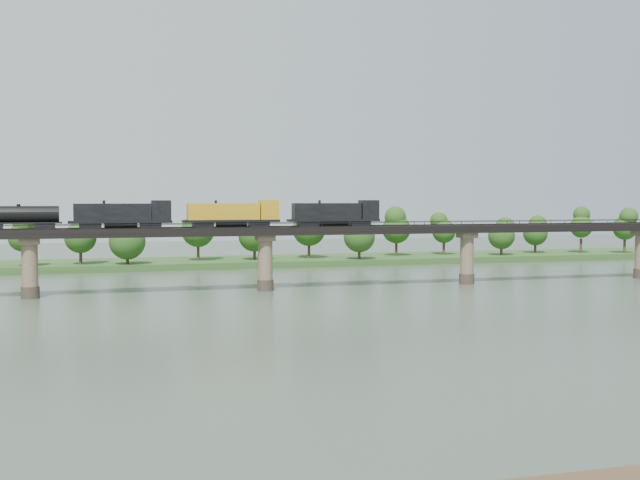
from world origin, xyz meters
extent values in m
plane|color=#384738|center=(0.00, 0.00, 0.00)|extent=(400.00, 400.00, 0.00)
cube|color=#284D1E|center=(0.00, 85.00, 0.80)|extent=(300.00, 24.00, 1.60)
cylinder|color=#473A2D|center=(-40.00, 30.00, 1.00)|extent=(3.00, 3.00, 2.00)
cylinder|color=#89725A|center=(-40.00, 30.00, 5.50)|extent=(2.60, 2.60, 9.00)
cube|color=#89725A|center=(-40.00, 30.00, 9.50)|extent=(3.20, 3.20, 1.00)
cylinder|color=#473A2D|center=(0.00, 30.00, 1.00)|extent=(3.00, 3.00, 2.00)
cylinder|color=#89725A|center=(0.00, 30.00, 5.50)|extent=(2.60, 2.60, 9.00)
cube|color=#89725A|center=(0.00, 30.00, 9.50)|extent=(3.20, 3.20, 1.00)
cylinder|color=#473A2D|center=(40.00, 30.00, 1.00)|extent=(3.00, 3.00, 2.00)
cylinder|color=#89725A|center=(40.00, 30.00, 5.50)|extent=(2.60, 2.60, 9.00)
cube|color=#89725A|center=(40.00, 30.00, 9.50)|extent=(3.20, 3.20, 1.00)
cube|color=black|center=(0.00, 30.00, 10.75)|extent=(220.00, 5.00, 1.50)
cube|color=black|center=(0.00, 29.25, 11.58)|extent=(220.00, 0.12, 0.16)
cube|color=black|center=(0.00, 30.75, 11.58)|extent=(220.00, 0.12, 0.16)
cube|color=black|center=(0.00, 27.60, 12.20)|extent=(220.00, 0.10, 0.10)
cube|color=black|center=(0.00, 32.40, 12.20)|extent=(220.00, 0.10, 0.10)
cube|color=black|center=(0.00, 27.60, 11.85)|extent=(0.08, 0.08, 0.70)
cube|color=black|center=(0.00, 32.40, 11.85)|extent=(0.08, 0.08, 0.70)
cylinder|color=#382619|center=(-44.43, 76.31, 3.35)|extent=(0.70, 0.70, 3.51)
sphere|color=#1C4313|center=(-44.43, 76.31, 8.03)|extent=(6.31, 6.31, 6.31)
sphere|color=#1C4313|center=(-44.43, 76.31, 10.96)|extent=(4.73, 4.73, 4.73)
cylinder|color=#382619|center=(-32.24, 78.84, 3.27)|extent=(0.70, 0.70, 3.34)
sphere|color=#1C4313|center=(-32.24, 78.84, 7.73)|extent=(7.18, 7.18, 7.18)
sphere|color=#1C4313|center=(-32.24, 78.84, 10.52)|extent=(5.39, 5.39, 5.39)
cylinder|color=#382619|center=(-22.01, 76.15, 3.01)|extent=(0.70, 0.70, 2.83)
sphere|color=#1C4313|center=(-22.01, 76.15, 6.78)|extent=(8.26, 8.26, 8.26)
sphere|color=#1C4313|center=(-22.01, 76.15, 9.14)|extent=(6.19, 6.19, 6.19)
cylinder|color=#382619|center=(-5.04, 82.68, 3.58)|extent=(0.70, 0.70, 3.96)
sphere|color=#1C4313|center=(-5.04, 82.68, 8.87)|extent=(8.07, 8.07, 8.07)
sphere|color=#1C4313|center=(-5.04, 82.68, 12.17)|extent=(6.05, 6.05, 6.05)
cylinder|color=#382619|center=(8.52, 81.14, 3.23)|extent=(0.70, 0.70, 3.27)
sphere|color=#1C4313|center=(8.52, 81.14, 7.59)|extent=(8.03, 8.03, 8.03)
sphere|color=#1C4313|center=(8.52, 81.14, 10.31)|extent=(6.02, 6.02, 6.02)
cylinder|color=#382619|center=(22.65, 82.31, 3.56)|extent=(0.70, 0.70, 3.92)
sphere|color=#1C4313|center=(22.65, 82.31, 8.79)|extent=(8.29, 8.29, 8.29)
sphere|color=#1C4313|center=(22.65, 82.31, 12.05)|extent=(6.21, 6.21, 6.21)
cylinder|color=#382619|center=(33.59, 75.35, 3.11)|extent=(0.70, 0.70, 3.02)
sphere|color=#1C4313|center=(33.59, 75.35, 7.15)|extent=(7.74, 7.74, 7.74)
sphere|color=#1C4313|center=(33.59, 75.35, 9.67)|extent=(5.80, 5.80, 5.80)
cylinder|color=#382619|center=(46.81, 84.03, 3.50)|extent=(0.70, 0.70, 3.80)
sphere|color=#1C4313|center=(46.81, 84.03, 8.56)|extent=(7.47, 7.47, 7.47)
sphere|color=#1C4313|center=(46.81, 84.03, 11.73)|extent=(5.60, 5.60, 5.60)
cylinder|color=#382619|center=(60.48, 84.26, 3.29)|extent=(0.70, 0.70, 3.38)
sphere|color=#1C4313|center=(60.48, 84.26, 7.80)|extent=(6.23, 6.23, 6.23)
sphere|color=#1C4313|center=(60.48, 84.26, 10.62)|extent=(4.67, 4.67, 4.67)
cylinder|color=#382619|center=(74.35, 78.39, 2.99)|extent=(0.70, 0.70, 2.77)
sphere|color=#1C4313|center=(74.35, 78.39, 6.68)|extent=(7.04, 7.04, 7.04)
sphere|color=#1C4313|center=(74.35, 78.39, 8.99)|extent=(5.28, 5.28, 5.28)
cylinder|color=#382619|center=(87.62, 83.57, 3.07)|extent=(0.70, 0.70, 2.94)
sphere|color=#1C4313|center=(87.62, 83.57, 7.00)|extent=(6.73, 6.73, 6.73)
sphere|color=#1C4313|center=(87.62, 83.57, 9.45)|extent=(5.05, 5.05, 5.05)
cylinder|color=#382619|center=(99.73, 80.10, 3.57)|extent=(0.70, 0.70, 3.94)
sphere|color=#1C4313|center=(99.73, 80.10, 8.83)|extent=(6.17, 6.17, 6.17)
sphere|color=#1C4313|center=(99.73, 80.10, 12.11)|extent=(4.62, 4.62, 4.62)
cylinder|color=#382619|center=(110.76, 76.08, 3.49)|extent=(0.70, 0.70, 3.77)
sphere|color=#1C4313|center=(110.76, 76.08, 8.52)|extent=(6.60, 6.60, 6.60)
sphere|color=#1C4313|center=(110.76, 76.08, 11.66)|extent=(4.95, 4.95, 4.95)
cube|color=black|center=(17.92, 30.00, 12.00)|extent=(3.63, 2.18, 1.00)
cube|color=black|center=(7.92, 30.00, 12.00)|extent=(3.63, 2.18, 1.00)
cube|color=black|center=(12.92, 30.00, 12.64)|extent=(17.26, 2.73, 0.45)
cube|color=black|center=(11.56, 30.00, 14.32)|extent=(12.72, 2.45, 2.91)
cube|color=black|center=(19.74, 30.00, 14.59)|extent=(3.27, 2.73, 3.45)
cylinder|color=black|center=(12.92, 30.00, 12.14)|extent=(5.45, 1.27, 1.27)
cube|color=black|center=(-1.16, 30.00, 12.00)|extent=(3.63, 2.18, 1.00)
cube|color=black|center=(-11.16, 30.00, 12.00)|extent=(3.63, 2.18, 1.00)
cube|color=black|center=(-6.16, 30.00, 12.64)|extent=(17.26, 2.73, 0.45)
cube|color=#BC7716|center=(-7.52, 30.00, 14.32)|extent=(12.72, 2.45, 2.91)
cube|color=#BC7716|center=(0.66, 30.00, 14.59)|extent=(3.27, 2.73, 3.45)
cylinder|color=black|center=(-6.16, 30.00, 12.14)|extent=(5.45, 1.27, 1.27)
cube|color=black|center=(-20.24, 30.00, 12.00)|extent=(3.63, 2.18, 1.00)
cube|color=black|center=(-30.23, 30.00, 12.00)|extent=(3.63, 2.18, 1.00)
cube|color=black|center=(-25.24, 30.00, 12.64)|extent=(17.26, 2.73, 0.45)
cube|color=black|center=(-26.60, 30.00, 14.32)|extent=(12.72, 2.45, 2.91)
cube|color=black|center=(-18.42, 30.00, 14.59)|extent=(3.27, 2.73, 3.45)
cylinder|color=black|center=(-25.24, 30.00, 12.14)|extent=(5.45, 1.27, 1.27)
cube|color=black|center=(-37.50, 30.00, 12.00)|extent=(3.18, 2.00, 1.00)
cube|color=black|center=(-41.59, 30.00, 12.59)|extent=(13.63, 2.18, 0.27)
cylinder|color=black|center=(-41.59, 30.00, 14.04)|extent=(12.72, 2.73, 2.73)
cylinder|color=black|center=(-41.59, 30.00, 15.50)|extent=(0.64, 0.64, 0.45)
camera|label=1|loc=(-30.79, -110.90, 16.74)|focal=45.00mm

